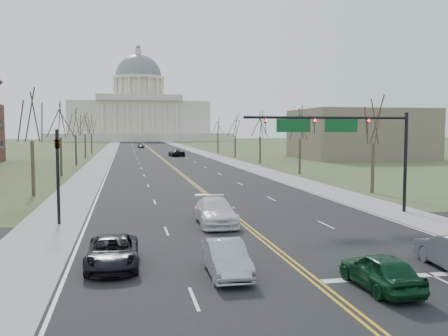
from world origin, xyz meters
name	(u,v)px	position (x,y,z in m)	size (l,w,h in m)	color
ground	(307,275)	(0.00, 0.00, 0.00)	(600.00, 600.00, 0.00)	#46562B
road	(154,152)	(0.00, 110.00, 0.01)	(20.00, 380.00, 0.01)	black
cross_road	(267,242)	(0.00, 6.00, 0.01)	(120.00, 14.00, 0.01)	black
sidewalk_left	(107,153)	(-12.00, 110.00, 0.01)	(4.00, 380.00, 0.03)	gray
sidewalk_right	(201,152)	(12.00, 110.00, 0.01)	(4.00, 380.00, 0.03)	gray
center_line	(154,152)	(0.00, 110.00, 0.01)	(0.42, 380.00, 0.01)	gold
edge_line_left	(116,153)	(-9.80, 110.00, 0.01)	(0.15, 380.00, 0.01)	silver
edge_line_right	(192,152)	(9.80, 110.00, 0.01)	(0.15, 380.00, 0.01)	silver
stop_bar	(431,275)	(5.00, -1.00, 0.01)	(9.50, 0.50, 0.01)	silver
capitol	(139,114)	(0.00, 249.91, 14.20)	(90.00, 60.00, 50.00)	beige
signal_mast	(340,133)	(7.45, 13.50, 5.76)	(12.12, 0.44, 7.20)	black
signal_left	(58,166)	(-11.50, 13.50, 3.71)	(0.32, 0.36, 6.00)	black
tree_r_0	(374,123)	(15.50, 24.00, 6.55)	(3.74, 3.74, 8.50)	#3A2D22
tree_l_0	(31,119)	(-15.50, 28.00, 6.94)	(3.96, 3.96, 9.00)	#3A2D22
tree_r_1	(300,125)	(15.50, 44.00, 6.55)	(3.74, 3.74, 8.50)	#3A2D22
tree_l_1	(60,122)	(-15.50, 48.00, 6.94)	(3.96, 3.96, 9.00)	#3A2D22
tree_r_2	(260,126)	(15.50, 64.00, 6.55)	(3.74, 3.74, 8.50)	#3A2D22
tree_l_2	(75,123)	(-15.50, 68.00, 6.94)	(3.96, 3.96, 9.00)	#3A2D22
tree_r_3	(235,126)	(15.50, 84.00, 6.55)	(3.74, 3.74, 8.50)	#3A2D22
tree_l_3	(85,125)	(-15.50, 88.00, 6.94)	(3.96, 3.96, 9.00)	#3A2D22
tree_r_4	(218,127)	(15.50, 104.00, 6.55)	(3.74, 3.74, 8.50)	#3A2D22
tree_l_4	(91,125)	(-15.50, 108.00, 6.94)	(3.96, 3.96, 9.00)	#3A2D22
bldg_right_mass	(360,134)	(40.00, 76.00, 5.00)	(25.00, 20.00, 10.00)	#70634F
car_nb_inner_lead	(380,271)	(2.00, -2.32, 0.72)	(1.66, 4.13, 1.41)	#0C351B
car_sb_inner_lead	(226,258)	(-3.31, 0.57, 0.72)	(1.49, 4.28, 1.41)	#9A9CA2
car_sb_outer_lead	(113,252)	(-7.92, 2.72, 0.68)	(2.21, 4.79, 1.33)	black
car_sb_inner_second	(216,212)	(-1.80, 11.41, 0.83)	(2.29, 5.64, 1.64)	white
car_far_nb	(176,153)	(3.64, 89.85, 0.83)	(2.71, 5.89, 1.64)	black
car_far_sb	(141,146)	(-2.57, 139.64, 0.73)	(1.70, 4.22, 1.44)	#505258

